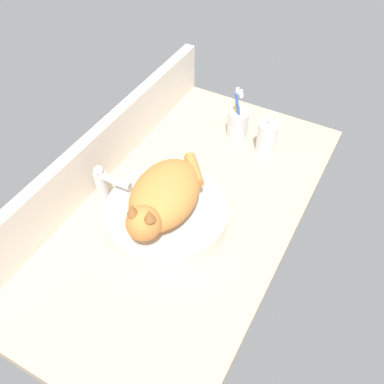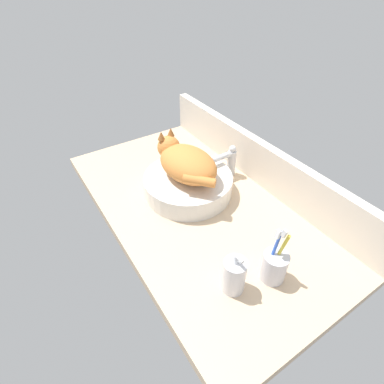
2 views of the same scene
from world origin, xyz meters
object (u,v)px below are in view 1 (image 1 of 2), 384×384
object	(u,v)px
cat	(163,197)
toothbrush_cup	(238,123)
sink_basin	(167,217)
faucet	(105,184)
soap_dispenser	(267,138)

from	to	relation	value
cat	toothbrush_cup	bearing A→B (deg)	-0.38
sink_basin	faucet	bearing A→B (deg)	91.29
sink_basin	toothbrush_cup	world-z (taller)	toothbrush_cup
cat	soap_dispenser	world-z (taller)	cat
cat	soap_dispenser	bearing A→B (deg)	-15.39
soap_dispenser	faucet	bearing A→B (deg)	142.92
sink_basin	faucet	xyz separation A→B (cm)	(-0.45, 20.07, 3.51)
sink_basin	toothbrush_cup	xyz separation A→B (cm)	(45.70, -0.56, 1.27)
soap_dispenser	toothbrush_cup	distance (cm)	12.20
sink_basin	cat	xyz separation A→B (cm)	(-1.35, -0.24, 9.56)
cat	soap_dispenser	distance (cm)	45.97
faucet	toothbrush_cup	distance (cm)	50.60
cat	toothbrush_cup	distance (cm)	47.77
sink_basin	cat	size ratio (longest dim) A/B	1.03
soap_dispenser	sink_basin	bearing A→B (deg)	163.84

